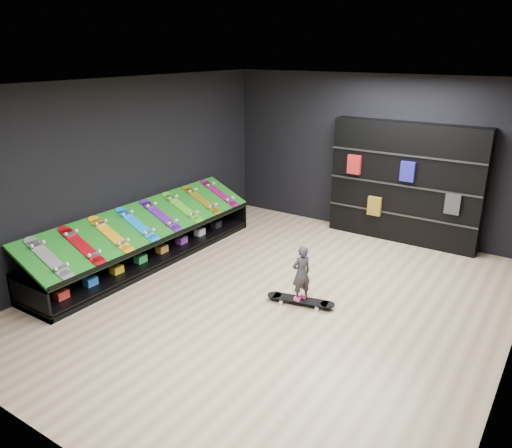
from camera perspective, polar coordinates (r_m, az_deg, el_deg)
The scene contains 18 objects.
floor at distance 7.29m, azimuth 2.43°, elevation -8.60°, with size 6.00×7.00×0.01m, color tan.
ceiling at distance 6.44m, azimuth 2.82°, elevation 15.62°, with size 6.00×7.00×0.01m, color white.
wall_back at distance 9.80m, azimuth 13.37°, elevation 7.62°, with size 6.00×0.02×3.00m, color black.
wall_front at distance 4.33m, azimuth -22.44°, elevation -8.69°, with size 6.00×0.02×3.00m, color black.
wall_left at distance 8.60m, azimuth -14.85°, elevation 5.87°, with size 0.02×7.00×3.00m, color black.
display_rack at distance 8.65m, azimuth -12.13°, elevation -2.53°, with size 0.90×4.50×0.50m, color black, non-canonical shape.
turf_ramp at distance 8.46m, azimuth -12.12°, elevation 0.30°, with size 1.00×4.50×0.04m, color #0E5B0E.
back_shelving at distance 9.51m, azimuth 16.65°, elevation 4.48°, with size 2.75×0.32×2.20m, color black.
floor_skateboard at distance 7.16m, azimuth 5.10°, elevation -8.87°, with size 0.98×0.22×0.09m, color black, non-canonical shape.
child at distance 7.02m, azimuth 5.17°, elevation -6.79°, with size 0.18×0.13×0.48m, color black.
display_board_0 at distance 7.34m, azimuth -22.61°, elevation -3.62°, with size 0.98×0.22×0.09m, color black, non-canonical shape.
display_board_1 at distance 7.63m, azimuth -19.29°, elevation -2.34°, with size 0.98×0.22×0.09m, color red, non-canonical shape.
display_board_2 at distance 7.93m, azimuth -16.22°, elevation -1.16°, with size 0.98×0.22×0.09m, color orange, non-canonical shape.
display_board_3 at distance 8.27m, azimuth -13.40°, elevation -0.06°, with size 0.98×0.22×0.09m, color blue, non-canonical shape.
display_board_4 at distance 8.62m, azimuth -10.80°, elevation 0.95°, with size 0.98×0.22×0.09m, color purple, non-canonical shape.
display_board_5 at distance 9.00m, azimuth -8.40°, elevation 1.88°, with size 0.98×0.22×0.09m, color green, non-canonical shape.
display_board_6 at distance 9.39m, azimuth -6.20°, elevation 2.72°, with size 0.98×0.22×0.09m, color yellow, non-canonical shape.
display_board_7 at distance 9.79m, azimuth -4.18°, elevation 3.50°, with size 0.98×0.22×0.09m, color #E5198C, non-canonical shape.
Camera 1 is at (3.30, -5.51, 3.44)m, focal length 35.00 mm.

